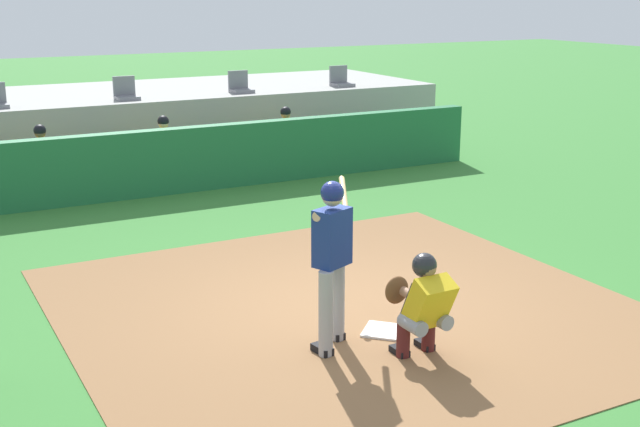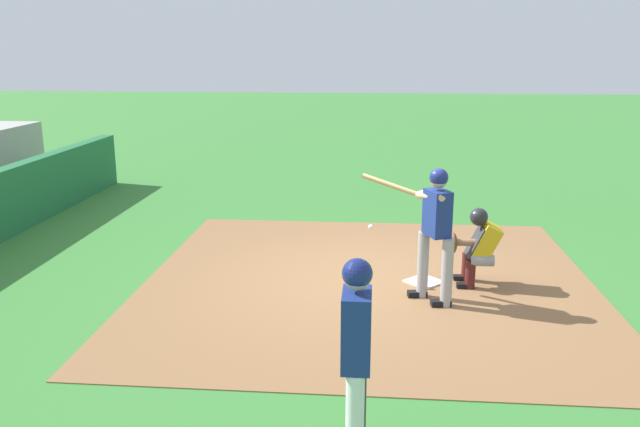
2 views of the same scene
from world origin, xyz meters
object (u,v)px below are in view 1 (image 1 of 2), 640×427
(stadium_seat_4, at_px, (341,81))
(dugout_player_2, at_px, (167,149))
(catcher_crouched, at_px, (422,302))
(dugout_player_3, at_px, (289,137))
(home_plate, at_px, (384,331))
(stadium_seat_3, at_px, (240,86))
(batter_at_plate, at_px, (332,253))
(stadium_seat_2, at_px, (126,93))
(dugout_player_1, at_px, (44,160))

(stadium_seat_4, bearing_deg, dugout_player_2, -157.92)
(catcher_crouched, distance_m, dugout_player_3, 9.29)
(catcher_crouched, relative_size, dugout_player_3, 1.43)
(dugout_player_2, bearing_deg, home_plate, -91.30)
(catcher_crouched, height_order, stadium_seat_3, stadium_seat_3)
(home_plate, relative_size, dugout_player_3, 0.34)
(stadium_seat_3, bearing_deg, batter_at_plate, -107.79)
(stadium_seat_2, bearing_deg, stadium_seat_4, 0.00)
(home_plate, distance_m, dugout_player_1, 8.44)
(batter_at_plate, bearing_deg, stadium_seat_2, 86.19)
(home_plate, distance_m, catcher_crouched, 0.92)
(dugout_player_3, height_order, stadium_seat_2, stadium_seat_2)
(home_plate, relative_size, dugout_player_1, 0.34)
(home_plate, height_order, stadium_seat_2, stadium_seat_2)
(home_plate, distance_m, stadium_seat_3, 10.61)
(batter_at_plate, distance_m, dugout_player_1, 8.32)
(home_plate, relative_size, stadium_seat_3, 0.92)
(stadium_seat_3, bearing_deg, catcher_crouched, -103.50)
(dugout_player_1, relative_size, stadium_seat_2, 2.71)
(dugout_player_2, distance_m, stadium_seat_2, 2.22)
(home_plate, xyz_separation_m, catcher_crouched, (-0.01, -0.71, 0.59))
(dugout_player_1, bearing_deg, dugout_player_3, 0.00)
(batter_at_plate, xyz_separation_m, catcher_crouched, (0.67, -0.66, -0.43))
(dugout_player_3, bearing_deg, catcher_crouched, -107.68)
(stadium_seat_2, relative_size, stadium_seat_3, 1.00)
(dugout_player_3, bearing_deg, home_plate, -109.02)
(batter_at_plate, distance_m, dugout_player_3, 8.91)
(dugout_player_3, relative_size, stadium_seat_3, 2.71)
(stadium_seat_3, bearing_deg, home_plate, -104.33)
(dugout_player_3, height_order, stadium_seat_3, stadium_seat_3)
(batter_at_plate, relative_size, stadium_seat_4, 3.76)
(dugout_player_2, xyz_separation_m, stadium_seat_4, (5.02, 2.03, 0.86))
(stadium_seat_2, height_order, stadium_seat_4, same)
(home_plate, bearing_deg, catcher_crouched, -91.03)
(catcher_crouched, bearing_deg, stadium_seat_4, 64.41)
(stadium_seat_2, distance_m, stadium_seat_4, 5.20)
(dugout_player_1, xyz_separation_m, dugout_player_3, (4.92, 0.00, 0.00))
(home_plate, xyz_separation_m, stadium_seat_2, (0.00, 10.18, 1.51))
(dugout_player_2, distance_m, stadium_seat_4, 5.48)
(catcher_crouched, height_order, dugout_player_1, dugout_player_1)
(batter_at_plate, height_order, catcher_crouched, batter_at_plate)
(batter_at_plate, xyz_separation_m, stadium_seat_2, (0.68, 10.23, 0.50))
(dugout_player_2, bearing_deg, dugout_player_1, 180.00)
(catcher_crouched, relative_size, stadium_seat_4, 3.87)
(stadium_seat_2, xyz_separation_m, stadium_seat_3, (2.60, 0.00, 0.00))
(dugout_player_2, height_order, stadium_seat_2, stadium_seat_2)
(catcher_crouched, distance_m, stadium_seat_4, 12.10)
(catcher_crouched, distance_m, stadium_seat_2, 10.92)
(stadium_seat_2, bearing_deg, stadium_seat_3, 0.00)
(home_plate, distance_m, dugout_player_2, 8.17)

